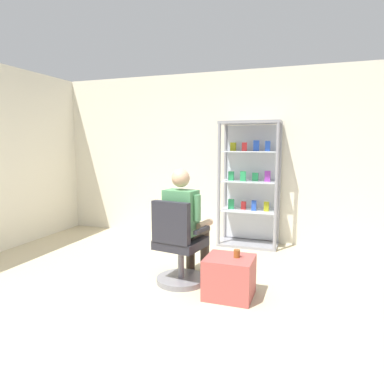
{
  "coord_description": "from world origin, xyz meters",
  "views": [
    {
      "loc": [
        1.32,
        -2.56,
        1.56
      ],
      "look_at": [
        -0.03,
        1.28,
        1.0
      ],
      "focal_mm": 32.63,
      "sensor_mm": 36.0,
      "label": 1
    }
  ],
  "objects": [
    {
      "name": "storage_crate",
      "position": [
        0.55,
        0.8,
        0.21
      ],
      "size": [
        0.48,
        0.44,
        0.42
      ],
      "primitive_type": "cube",
      "color": "#B24C47",
      "rests_on": "ground"
    },
    {
      "name": "tea_glass",
      "position": [
        0.62,
        0.82,
        0.46
      ],
      "size": [
        0.07,
        0.07,
        0.08
      ],
      "primitive_type": "cylinder",
      "color": "brown",
      "rests_on": "storage_crate"
    },
    {
      "name": "office_chair",
      "position": [
        -0.06,
        0.93,
        0.39
      ],
      "size": [
        0.6,
        0.56,
        0.96
      ],
      "color": "slate",
      "rests_on": "ground"
    },
    {
      "name": "display_cabinet_main",
      "position": [
        0.4,
        2.76,
        0.96
      ],
      "size": [
        0.9,
        0.45,
        1.9
      ],
      "color": "gray",
      "rests_on": "ground"
    },
    {
      "name": "ground_plane",
      "position": [
        0.0,
        0.0,
        0.0
      ],
      "size": [
        7.2,
        7.2,
        0.0
      ],
      "primitive_type": "plane",
      "color": "#C6B793"
    },
    {
      "name": "back_wall",
      "position": [
        0.0,
        3.0,
        1.35
      ],
      "size": [
        6.0,
        0.1,
        2.7
      ],
      "primitive_type": "cube",
      "color": "silver",
      "rests_on": "ground"
    },
    {
      "name": "seated_shopkeeper",
      "position": [
        -0.04,
        1.09,
        0.71
      ],
      "size": [
        0.53,
        0.6,
        1.29
      ],
      "color": "#3F382D",
      "rests_on": "ground"
    }
  ]
}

